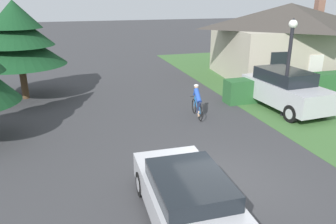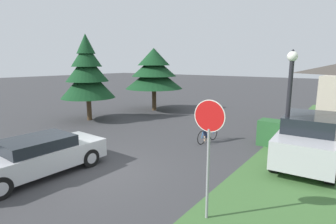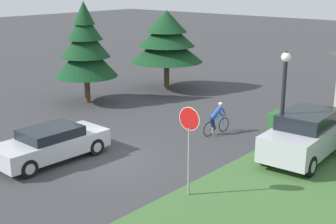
% 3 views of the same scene
% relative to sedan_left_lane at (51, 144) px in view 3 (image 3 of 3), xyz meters
% --- Properties ---
extents(ground_plane, '(140.00, 140.00, 0.00)m').
position_rel_sedan_left_lane_xyz_m(ground_plane, '(1.67, 1.44, -0.68)').
color(ground_plane, '#38383A').
extents(sedan_left_lane, '(2.00, 4.59, 1.34)m').
position_rel_sedan_left_lane_xyz_m(sedan_left_lane, '(0.00, 0.00, 0.00)').
color(sedan_left_lane, '#BCBCC1').
rests_on(sedan_left_lane, ground).
extents(cyclist, '(0.44, 1.73, 1.48)m').
position_rel_sedan_left_lane_xyz_m(cyclist, '(2.99, 6.98, 0.03)').
color(cyclist, black).
rests_on(cyclist, ground).
extents(parked_suv_right, '(2.24, 4.76, 1.91)m').
position_rel_sedan_left_lane_xyz_m(parked_suv_right, '(7.43, 6.79, 0.28)').
color(parked_suv_right, '#B7B7BC').
rests_on(parked_suv_right, ground).
extents(stop_sign, '(0.78, 0.08, 3.04)m').
position_rel_sedan_left_lane_xyz_m(stop_sign, '(6.04, 1.12, 1.49)').
color(stop_sign, gray).
rests_on(stop_sign, ground).
extents(street_lamp, '(0.37, 0.37, 4.37)m').
position_rel_sedan_left_lane_xyz_m(street_lamp, '(6.79, 5.94, 2.09)').
color(street_lamp, black).
rests_on(street_lamp, ground).
extents(conifer_tall_near, '(3.59, 3.59, 5.78)m').
position_rel_sedan_left_lane_xyz_m(conifer_tall_near, '(-6.01, 6.76, 2.50)').
color(conifer_tall_near, '#4C3823').
rests_on(conifer_tall_near, ground).
extents(conifer_tall_far, '(4.65, 4.65, 5.07)m').
position_rel_sedan_left_lane_xyz_m(conifer_tall_far, '(-4.80, 12.35, 2.53)').
color(conifer_tall_far, '#4C3823').
rests_on(conifer_tall_far, ground).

